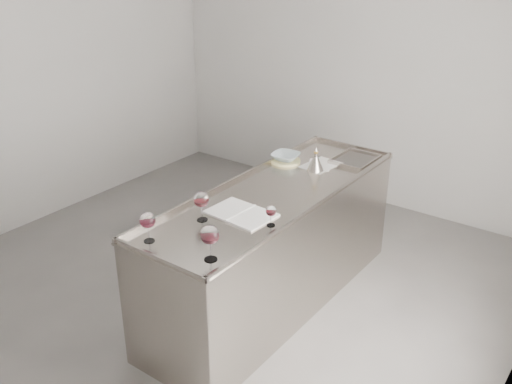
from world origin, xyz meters
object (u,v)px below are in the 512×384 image
Objects in this scene: counter at (274,248)px; wine_glass_middle at (201,200)px; notebook at (241,213)px; wine_glass_small at (271,211)px; wine_glass_left at (148,221)px; ceramic_bowl at (286,157)px; wine_glass_right at (210,236)px; wine_funnel at (316,163)px.

wine_glass_middle reaches higher than counter.
wine_glass_middle is at bearing -101.72° from counter.
counter reaches higher than notebook.
wine_glass_small reaches higher than notebook.
wine_glass_left is (-0.21, -1.06, 0.61)m from counter.
ceramic_bowl is (-0.55, 1.00, -0.05)m from wine_glass_small.
wine_glass_middle is 0.45× the size of notebook.
wine_glass_right is 1.10× the size of wine_funnel.
notebook is 0.98m from wine_funnel.
wine_glass_left is 1.37× the size of wine_glass_small.
counter is 10.99× the size of wine_glass_right.
counter is 0.90m from wine_glass_middle.
counter is at bearing 103.39° from wine_glass_right.
wine_glass_right reaches higher than wine_glass_left.
wine_glass_middle reaches higher than notebook.
wine_glass_right is 1.64m from ceramic_bowl.
wine_glass_right is (0.45, 0.06, 0.02)m from wine_glass_left.
wine_glass_right is at bearing 7.43° from wine_glass_left.
wine_glass_right reaches higher than ceramic_bowl.
counter is 11.93× the size of wine_glass_middle.
ceramic_bowl is 1.13× the size of wine_funnel.
wine_glass_small is (0.27, -0.44, 0.57)m from counter.
counter is 5.34× the size of notebook.
wine_glass_middle is (-0.14, -0.65, 0.61)m from counter.
notebook is at bearing 177.41° from wine_glass_small.
wine_glass_left is at bearing -98.10° from wine_funnel.
wine_funnel is (-0.00, 0.97, 0.05)m from notebook.
wine_glass_small is at bearing 51.78° from wine_glass_left.
wine_glass_left is 0.86× the size of ceramic_bowl.
counter is 10.72× the size of ceramic_bowl.
wine_glass_right reaches higher than counter.
wine_glass_middle is 1.22m from ceramic_bowl.
wine_glass_small is 1.02m from wine_funnel.
wine_glass_left is 0.78m from wine_glass_small.
wine_glass_middle is (0.07, 0.41, 0.01)m from wine_glass_left.
counter is at bearing 121.71° from wine_glass_small.
ceramic_bowl is at bearing 177.62° from wine_funnel.
wine_glass_left is 0.97× the size of wine_funnel.
counter is 0.77m from wine_glass_small.
notebook is 1.03m from ceramic_bowl.
counter is 12.07× the size of wine_funnel.
wine_glass_right is 0.63m from notebook.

